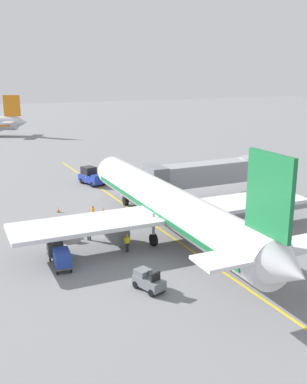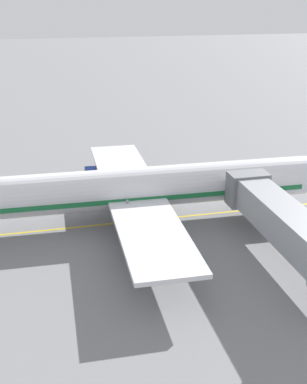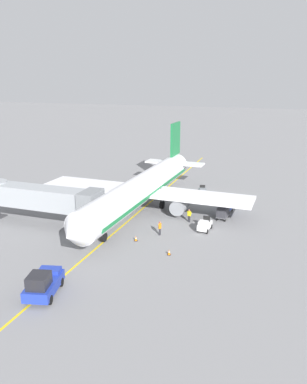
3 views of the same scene
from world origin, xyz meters
The scene contains 13 objects.
ground_plane centered at (0.00, 0.00, 0.00)m, with size 400.00×400.00×0.00m, color slate.
gate_lead_in_line centered at (0.00, 0.00, 0.00)m, with size 0.24×80.00×0.01m, color gold.
parked_airliner centered at (-0.22, -0.91, 3.19)m, with size 30.11×37.27×10.63m.
jet_bridge centered at (10.19, 8.11, 3.46)m, with size 16.78×3.50×4.98m.
baggage_tug_lead centered at (-6.69, -10.25, 0.71)m, with size 1.88×2.74×1.62m.
baggage_tug_trailing centered at (-10.01, 3.56, 0.71)m, with size 1.48×2.60×1.62m.
baggage_cart_front centered at (-11.40, -1.25, 0.95)m, with size 1.53×2.96×1.58m.
baggage_cart_second_in_train centered at (-11.48, -4.03, 0.95)m, with size 1.53×2.96×1.58m.
ground_crew_wing_walker centered at (-5.35, 6.63, 0.95)m, with size 0.26×0.73×1.69m.
ground_crew_loader centered at (-7.51, 1.32, 0.95)m, with size 0.70×0.37×1.69m.
ground_crew_marshaller centered at (-5.35, -2.96, 0.95)m, with size 0.73×0.31×1.69m.
safety_cone_nose_left centered at (-3.32, 9.18, 0.29)m, with size 0.36×0.36×0.59m.
safety_cone_nose_right centered at (-7.96, 11.36, 0.29)m, with size 0.36×0.36×0.59m.
Camera 2 is at (40.94, -9.51, 19.86)m, focal length 46.29 mm.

